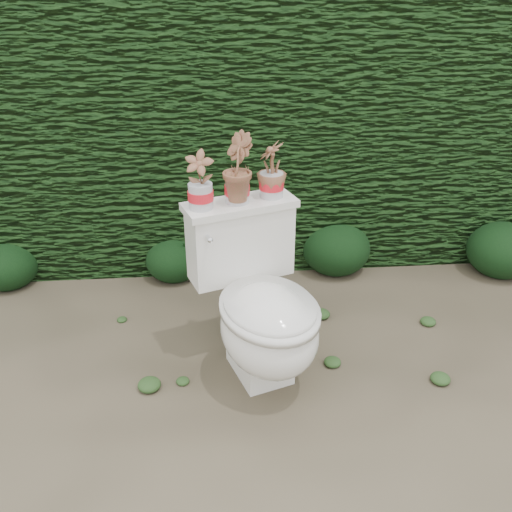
{
  "coord_description": "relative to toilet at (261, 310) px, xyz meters",
  "views": [
    {
      "loc": [
        -0.28,
        -1.94,
        1.74
      ],
      "look_at": [
        -0.09,
        0.28,
        0.55
      ],
      "focal_mm": 40.0,
      "sensor_mm": 36.0,
      "label": 1
    }
  ],
  "objects": [
    {
      "name": "ground",
      "position": [
        0.08,
        -0.15,
        -0.36
      ],
      "size": [
        60.0,
        60.0,
        0.0
      ],
      "primitive_type": "plane",
      "color": "#6F634C",
      "rests_on": "ground"
    },
    {
      "name": "hedge",
      "position": [
        0.08,
        1.45,
        0.44
      ],
      "size": [
        8.0,
        1.0,
        1.6
      ],
      "primitive_type": "cube",
      "color": "#1F4416",
      "rests_on": "ground"
    },
    {
      "name": "toilet",
      "position": [
        0.0,
        0.0,
        0.0
      ],
      "size": [
        0.65,
        0.79,
        0.78
      ],
      "rotation": [
        0.0,
        0.0,
        0.32
      ],
      "color": "white",
      "rests_on": "ground"
    },
    {
      "name": "potted_plant_left",
      "position": [
        -0.25,
        0.17,
        0.54
      ],
      "size": [
        0.14,
        0.11,
        0.24
      ],
      "primitive_type": "imported",
      "rotation": [
        0.0,
        0.0,
        6.05
      ],
      "color": "#2D641F",
      "rests_on": "toilet"
    },
    {
      "name": "potted_plant_center",
      "position": [
        -0.09,
        0.22,
        0.57
      ],
      "size": [
        0.14,
        0.17,
        0.29
      ],
      "primitive_type": "imported",
      "rotation": [
        0.0,
        0.0,
        1.66
      ],
      "color": "#2D641F",
      "rests_on": "toilet"
    },
    {
      "name": "potted_plant_right",
      "position": [
        0.07,
        0.28,
        0.54
      ],
      "size": [
        0.13,
        0.13,
        0.23
      ],
      "primitive_type": "imported",
      "rotation": [
        0.0,
        0.0,
        4.69
      ],
      "color": "#2D641F",
      "rests_on": "toilet"
    },
    {
      "name": "liriope_clump_1",
      "position": [
        -1.42,
        0.96,
        -0.21
      ],
      "size": [
        0.36,
        0.36,
        0.29
      ],
      "primitive_type": "ellipsoid",
      "color": "black",
      "rests_on": "ground"
    },
    {
      "name": "liriope_clump_2",
      "position": [
        -0.44,
        0.97,
        -0.22
      ],
      "size": [
        0.34,
        0.34,
        0.27
      ],
      "primitive_type": "ellipsoid",
      "color": "black",
      "rests_on": "ground"
    },
    {
      "name": "liriope_clump_3",
      "position": [
        0.55,
        0.98,
        -0.19
      ],
      "size": [
        0.42,
        0.42,
        0.34
      ],
      "primitive_type": "ellipsoid",
      "color": "black",
      "rests_on": "ground"
    },
    {
      "name": "liriope_clump_4",
      "position": [
        1.56,
        0.86,
        -0.19
      ],
      "size": [
        0.42,
        0.42,
        0.34
      ],
      "primitive_type": "ellipsoid",
      "color": "black",
      "rests_on": "ground"
    }
  ]
}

